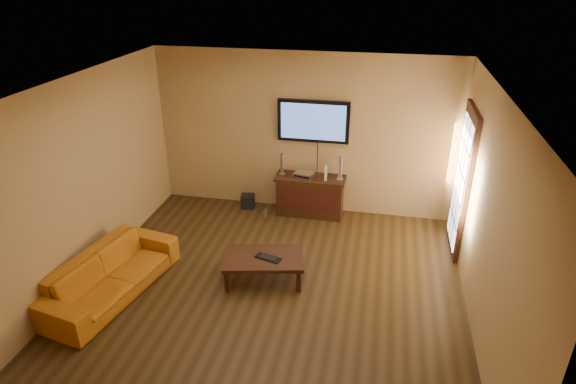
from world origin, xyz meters
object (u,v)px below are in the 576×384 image
(television, at_px, (313,121))
(subwoofer, at_px, (248,201))
(sofa, at_px, (109,268))
(game_console, at_px, (326,173))
(keyboard, at_px, (268,258))
(coffee_table, at_px, (264,260))
(media_console, at_px, (310,196))
(speaker_right, at_px, (340,169))
(speaker_left, at_px, (282,165))
(bottle, at_px, (265,215))
(av_receiver, at_px, (304,174))

(television, relative_size, subwoofer, 5.13)
(sofa, height_order, game_console, game_console)
(television, xyz_separation_m, sofa, (-2.18, -2.87, -1.21))
(keyboard, bearing_deg, coffee_table, 159.89)
(coffee_table, xyz_separation_m, game_console, (0.56, 1.98, 0.47))
(media_console, height_order, speaker_right, speaker_right)
(speaker_left, distance_m, keyboard, 2.14)
(media_console, distance_m, coffee_table, 2.03)
(media_console, height_order, speaker_left, speaker_left)
(media_console, bearing_deg, speaker_left, 175.66)
(subwoofer, xyz_separation_m, keyboard, (0.88, -2.06, 0.27))
(keyboard, bearing_deg, bottle, 105.55)
(sofa, relative_size, game_console, 9.50)
(av_receiver, bearing_deg, media_console, 6.59)
(coffee_table, height_order, keyboard, keyboard)
(game_console, xyz_separation_m, subwoofer, (-1.37, 0.05, -0.68))
(coffee_table, bearing_deg, television, 82.14)
(media_console, xyz_separation_m, subwoofer, (-1.11, 0.03, -0.23))
(coffee_table, distance_m, subwoofer, 2.20)
(media_console, relative_size, sofa, 0.59)
(sofa, bearing_deg, keyboard, -61.02)
(media_console, height_order, av_receiver, av_receiver)
(subwoofer, distance_m, keyboard, 2.26)
(subwoofer, relative_size, bottle, 1.13)
(speaker_left, relative_size, subwoofer, 1.62)
(av_receiver, distance_m, keyboard, 2.08)
(av_receiver, bearing_deg, game_console, 7.28)
(av_receiver, xyz_separation_m, game_console, (0.37, -0.04, 0.07))
(bottle, bearing_deg, media_console, 27.54)
(sofa, relative_size, keyboard, 5.26)
(keyboard, bearing_deg, av_receiver, 86.54)
(sofa, height_order, keyboard, sofa)
(coffee_table, bearing_deg, keyboard, -20.11)
(subwoofer, bearing_deg, television, -1.84)
(sofa, bearing_deg, av_receiver, -26.97)
(speaker_left, xyz_separation_m, av_receiver, (0.38, -0.02, -0.13))
(sofa, distance_m, av_receiver, 3.42)
(subwoofer, bearing_deg, coffee_table, -78.27)
(media_console, xyz_separation_m, bottle, (-0.70, -0.36, -0.25))
(game_console, relative_size, keyboard, 0.55)
(coffee_table, distance_m, av_receiver, 2.07)
(speaker_left, distance_m, subwoofer, 0.97)
(game_console, xyz_separation_m, bottle, (-0.96, -0.34, -0.70))
(sofa, bearing_deg, coffee_table, -59.68)
(coffee_table, relative_size, game_console, 5.62)
(television, distance_m, sofa, 3.80)
(coffee_table, relative_size, bottle, 5.80)
(media_console, distance_m, game_console, 0.52)
(television, distance_m, keyboard, 2.54)
(game_console, bearing_deg, speaker_left, 171.63)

